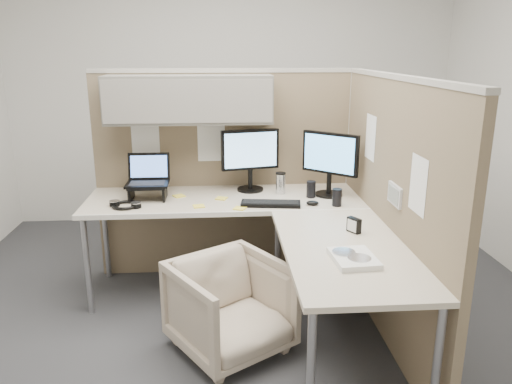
{
  "coord_description": "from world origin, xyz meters",
  "views": [
    {
      "loc": [
        -0.14,
        -2.94,
        1.77
      ],
      "look_at": [
        0.1,
        0.25,
        0.85
      ],
      "focal_mm": 35.0,
      "sensor_mm": 36.0,
      "label": 1
    }
  ],
  "objects": [
    {
      "name": "monitor_left",
      "position": [
        0.09,
        0.72,
        1.0
      ],
      "size": [
        0.44,
        0.2,
        0.47
      ],
      "rotation": [
        0.0,
        0.0,
        0.21
      ],
      "color": "black",
      "rests_on": "desk"
    },
    {
      "name": "keyboard",
      "position": [
        0.21,
        0.33,
        0.74
      ],
      "size": [
        0.42,
        0.19,
        0.02
      ],
      "primitive_type": "cube",
      "rotation": [
        0.0,
        0.0,
        -0.14
      ],
      "color": "black",
      "rests_on": "desk"
    },
    {
      "name": "laptop_station",
      "position": [
        -0.66,
        0.56,
        0.85
      ],
      "size": [
        0.3,
        0.26,
        0.31
      ],
      "color": "black",
      "rests_on": "desk"
    },
    {
      "name": "travel_mug",
      "position": [
        0.31,
        0.61,
        0.81
      ],
      "size": [
        0.08,
        0.08,
        0.16
      ],
      "color": "silver",
      "rests_on": "desk"
    },
    {
      "name": "partition_right",
      "position": [
        0.9,
        -0.07,
        0.82
      ],
      "size": [
        0.07,
        2.03,
        1.63
      ],
      "color": "#826F55",
      "rests_on": "ground"
    },
    {
      "name": "sticky_note_d",
      "position": [
        -0.13,
        0.51,
        0.73
      ],
      "size": [
        0.1,
        0.1,
        0.01
      ],
      "primitive_type": "cube",
      "rotation": [
        0.0,
        0.0,
        -0.35
      ],
      "color": "yellow",
      "rests_on": "desk"
    },
    {
      "name": "desk",
      "position": [
        0.12,
        0.13,
        0.69
      ],
      "size": [
        2.0,
        1.98,
        0.73
      ],
      "color": "beige",
      "rests_on": "ground"
    },
    {
      "name": "mouse",
      "position": [
        0.5,
        0.31,
        0.75
      ],
      "size": [
        0.09,
        0.07,
        0.03
      ],
      "primitive_type": "ellipsoid",
      "rotation": [
        0.0,
        0.0,
        -0.12
      ],
      "color": "black",
      "rests_on": "desk"
    },
    {
      "name": "paper_stack",
      "position": [
        0.53,
        -0.64,
        0.75
      ],
      "size": [
        0.23,
        0.28,
        0.03
      ],
      "rotation": [
        0.0,
        0.0,
        0.07
      ],
      "color": "white",
      "rests_on": "desk"
    },
    {
      "name": "partition_back",
      "position": [
        -0.22,
        0.83,
        1.1
      ],
      "size": [
        2.0,
        0.36,
        1.63
      ],
      "color": "#826F55",
      "rests_on": "ground"
    },
    {
      "name": "desk_clock",
      "position": [
        0.64,
        -0.23,
        0.77
      ],
      "size": [
        0.08,
        0.09,
        0.09
      ],
      "rotation": [
        0.0,
        0.0,
        -1.02
      ],
      "color": "black",
      "rests_on": "desk"
    },
    {
      "name": "headphones",
      "position": [
        -0.79,
        0.36,
        0.74
      ],
      "size": [
        0.23,
        0.23,
        0.03
      ],
      "rotation": [
        0.0,
        0.0,
        -0.32
      ],
      "color": "black",
      "rests_on": "desk"
    },
    {
      "name": "office_chair",
      "position": [
        -0.09,
        -0.26,
        0.31
      ],
      "size": [
        0.82,
        0.81,
        0.63
      ],
      "primitive_type": "imported",
      "rotation": [
        0.0,
        0.0,
        0.57
      ],
      "color": "#C0AC98",
      "rests_on": "ground"
    },
    {
      "name": "ground",
      "position": [
        0.0,
        0.0,
        0.0
      ],
      "size": [
        4.5,
        4.5,
        0.0
      ],
      "primitive_type": "plane",
      "color": "#2F3034",
      "rests_on": "ground"
    },
    {
      "name": "monitor_right",
      "position": [
        0.66,
        0.54,
        1.0
      ],
      "size": [
        0.35,
        0.32,
        0.47
      ],
      "rotation": [
        0.0,
        0.0,
        -0.72
      ],
      "color": "black",
      "rests_on": "desk"
    },
    {
      "name": "sticky_note_a",
      "position": [
        -0.29,
        0.33,
        0.73
      ],
      "size": [
        0.09,
        0.09,
        0.01
      ],
      "primitive_type": "cube",
      "rotation": [
        0.0,
        0.0,
        0.2
      ],
      "color": "yellow",
      "rests_on": "desk"
    },
    {
      "name": "sticky_note_b",
      "position": [
        -0.01,
        0.26,
        0.73
      ],
      "size": [
        0.1,
        0.1,
        0.01
      ],
      "primitive_type": "cube",
      "rotation": [
        0.0,
        0.0,
        -0.43
      ],
      "color": "yellow",
      "rests_on": "desk"
    },
    {
      "name": "soda_can_silver",
      "position": [
        0.52,
        0.5,
        0.79
      ],
      "size": [
        0.07,
        0.07,
        0.12
      ],
      "primitive_type": "cylinder",
      "color": "black",
      "rests_on": "desk"
    },
    {
      "name": "soda_can_green",
      "position": [
        0.66,
        0.28,
        0.79
      ],
      "size": [
        0.07,
        0.07,
        0.12
      ],
      "primitive_type": "cylinder",
      "color": "black",
      "rests_on": "desk"
    },
    {
      "name": "sticky_note_c",
      "position": [
        -0.44,
        0.59,
        0.73
      ],
      "size": [
        0.1,
        0.1,
        0.01
      ],
      "primitive_type": "cube",
      "rotation": [
        0.0,
        0.0,
        0.53
      ],
      "color": "yellow",
      "rests_on": "desk"
    }
  ]
}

